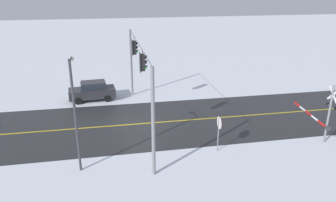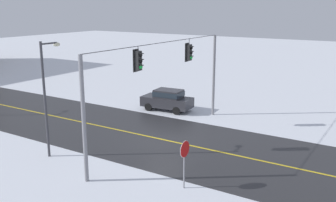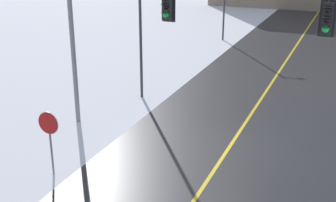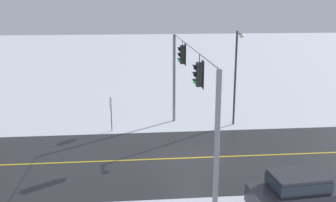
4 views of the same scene
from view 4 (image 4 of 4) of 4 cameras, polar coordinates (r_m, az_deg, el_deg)
ground_plane at (r=22.09m, az=2.89°, el=-8.26°), size 160.00×160.00×0.00m
road_asphalt at (r=23.67m, az=17.54°, el=-7.34°), size 9.00×80.00×0.01m
lane_centre_line at (r=23.67m, az=17.54°, el=-7.33°), size 0.14×72.00×0.01m
signal_span at (r=20.77m, az=3.04°, el=2.02°), size 14.20×0.47×6.22m
stop_sign at (r=26.19m, az=-8.30°, el=-0.75°), size 0.80×0.09×2.35m
parked_car_charcoal at (r=17.28m, az=18.47°, el=-12.34°), size 2.12×4.31×1.74m
streetlamp_near at (r=27.09m, az=9.86°, el=4.47°), size 1.39×0.28×6.50m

